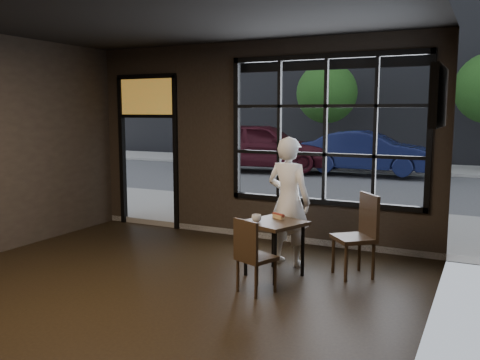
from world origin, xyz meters
The scene contains 15 objects.
floor centered at (0.00, 0.00, -0.01)m, with size 6.00×7.00×0.02m, color black.
wall_right centered at (3.00, 0.00, 1.60)m, with size 0.04×7.00×3.20m, color black.
window_frame centered at (1.20, 3.50, 1.80)m, with size 3.06×0.12×2.28m, color black.
stained_transom centered at (-2.10, 3.50, 2.35)m, with size 1.20×0.06×0.70m, color orange.
street_asphalt centered at (0.00, 24.00, -0.02)m, with size 60.00×41.00×0.04m, color #545456.
cafe_table centered at (1.07, 1.82, 0.36)m, with size 0.66×0.66×0.71m, color black.
chair_near centered at (1.12, 1.19, 0.44)m, with size 0.38×0.38×0.88m, color black.
chair_window centered at (1.98, 2.25, 0.53)m, with size 0.46×0.46×1.06m, color black.
man centered at (1.05, 2.38, 0.88)m, with size 0.64×0.42×1.75m, color white.
hotdog centered at (1.06, 2.00, 0.74)m, with size 0.20×0.08×0.06m, color tan, non-canonical shape.
cup centered at (0.89, 1.68, 0.76)m, with size 0.12×0.12×0.10m, color silver.
tv centered at (2.93, 1.97, 2.24)m, with size 0.13×1.13×0.66m, color black.
navy_car centered at (-0.09, 12.47, 0.78)m, with size 1.44×4.13×1.36m, color #11173D.
maroon_car centered at (-3.60, 12.02, 0.91)m, with size 1.91×4.74×1.61m, color #41101A.
tree_left centered at (-2.25, 14.95, 2.76)m, with size 2.30×2.30×3.92m.
Camera 1 is at (3.47, -3.99, 2.09)m, focal length 38.00 mm.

